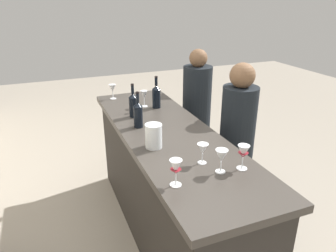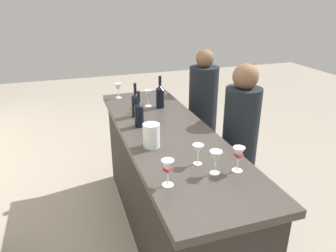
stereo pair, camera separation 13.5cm
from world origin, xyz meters
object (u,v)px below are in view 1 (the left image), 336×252
Objects in this scene: wine_bottle_leftmost_near_black at (138,114)px; person_center_guest at (196,117)px; wine_bottle_second_left_near_black at (133,105)px; person_left_guest at (236,148)px; wine_bottle_center_near_black at (156,96)px; wine_glass_far_left at (144,95)px; wine_glass_near_center at (221,156)px; wine_glass_far_right at (176,168)px; wine_glass_near_left at (243,153)px; wine_glass_far_center at (112,88)px; wine_glass_near_right at (203,149)px; water_pitcher at (154,136)px.

person_center_guest is (0.75, -0.90, -0.42)m from wine_bottle_leftmost_near_black.
person_left_guest is at bearing -112.79° from wine_bottle_second_left_near_black.
wine_bottle_center_near_black reaches higher than wine_glass_far_left.
wine_bottle_center_near_black is 2.03× the size of wine_glass_near_center.
wine_bottle_leftmost_near_black is 0.89m from wine_glass_far_right.
person_left_guest reaches higher than wine_glass_near_left.
person_left_guest reaches higher than wine_bottle_second_left_near_black.
wine_bottle_second_left_near_black is 0.57m from wine_glass_far_center.
wine_glass_far_center is at bearing -55.01° from person_left_guest.
wine_bottle_second_left_near_black is at bearing 11.56° from wine_glass_near_center.
wine_bottle_second_left_near_black is 0.20× the size of person_left_guest.
wine_bottle_second_left_near_black is 2.22× the size of wine_glass_near_right.
wine_glass_near_left reaches higher than wine_glass_near_right.
wine_bottle_leftmost_near_black reaches higher than water_pitcher.
wine_bottle_second_left_near_black is 1.97× the size of wine_glass_far_center.
wine_bottle_center_near_black reaches higher than wine_glass_near_left.
wine_bottle_center_near_black is 1.24m from wine_glass_near_center.
wine_bottle_center_near_black reaches higher than wine_glass_far_right.
person_center_guest is (1.63, -0.95, -0.42)m from wine_glass_far_right.
wine_bottle_second_left_near_black is at bearing 24.48° from person_center_guest.
person_center_guest is (1.13, -0.91, -0.40)m from water_pitcher.
wine_glass_near_right is 0.39m from water_pitcher.
wine_glass_near_right is 0.85× the size of wine_glass_far_left.
wine_glass_far_right is (-0.02, 0.45, -0.00)m from wine_glass_near_left.
wine_bottle_leftmost_near_black is 0.24m from wine_bottle_second_left_near_black.
wine_glass_far_left is at bearing 16.35° from person_center_guest.
wine_bottle_second_left_near_black is 0.21× the size of person_center_guest.
wine_bottle_second_left_near_black is 0.31m from wine_bottle_center_near_black.
wine_glass_far_center is at bearing 9.31° from wine_glass_near_center.
wine_bottle_second_left_near_black is 0.28m from wine_glass_far_left.
wine_bottle_second_left_near_black reaches higher than wine_glass_near_left.
wine_bottle_center_near_black reaches higher than wine_glass_near_right.
person_left_guest is (0.74, -0.62, -0.40)m from wine_glass_near_center.
wine_bottle_second_left_near_black is 1.00m from person_left_guest.
water_pitcher is at bearing -5.36° from wine_glass_far_right.
wine_glass_far_right is (-0.03, 0.31, 0.00)m from wine_glass_near_center.
person_center_guest reaches higher than wine_glass_far_right.
wine_glass_near_center is at bearing -163.62° from wine_bottle_leftmost_near_black.
wine_glass_near_right is at bearing -171.74° from wine_glass_far_center.
wine_bottle_second_left_near_black is 1.86× the size of wine_glass_near_left.
wine_glass_near_right is 0.89× the size of wine_glass_far_center.
water_pitcher is (-0.39, 0.01, -0.03)m from wine_bottle_leftmost_near_black.
wine_glass_near_right is 0.98m from person_left_guest.
person_left_guest is (-0.51, -0.57, -0.41)m from wine_bottle_center_near_black.
person_center_guest reaches higher than wine_glass_far_center.
person_left_guest reaches higher than water_pitcher.
wine_bottle_center_near_black is 0.21× the size of person_center_guest.
wine_glass_near_left is (-1.11, -0.36, -0.00)m from wine_bottle_second_left_near_black.
wine_glass_near_center is 1.78m from person_center_guest.
water_pitcher is (0.48, 0.40, -0.02)m from wine_glass_near_left.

